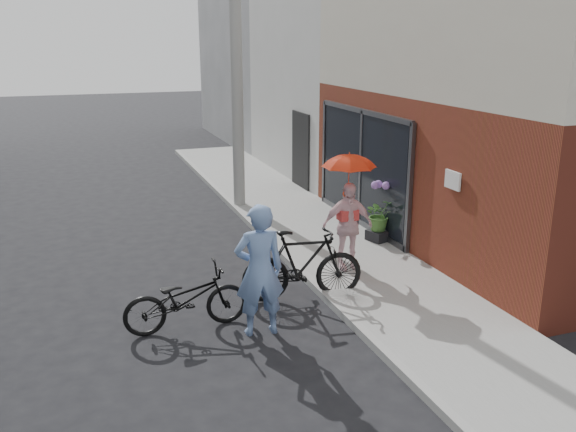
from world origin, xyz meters
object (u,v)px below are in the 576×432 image
planter (379,235)px  kimono_woman (347,226)px  officer (259,270)px  utility_pole (236,63)px  bike_left (186,299)px  bike_right (303,265)px

planter → kimono_woman: bearing=-137.4°
officer → planter: bearing=-136.6°
utility_pole → bike_left: 7.16m
officer → bike_right: (0.99, 0.89, -0.37)m
officer → utility_pole: bearing=-99.1°
officer → bike_left: 1.18m
bike_left → kimono_woman: kimono_woman is taller
kimono_woman → utility_pole: bearing=103.5°
kimono_woman → officer: bearing=-136.3°
bike_left → officer: bearing=-117.1°
kimono_woman → planter: 1.85m
officer → kimono_woman: size_ratio=1.23×
utility_pole → officer: (-1.49, -6.48, -2.54)m
utility_pole → planter: size_ratio=17.53×
utility_pole → kimono_woman: size_ratio=4.49×
officer → kimono_woman: officer is taller
bike_right → kimono_woman: (1.13, 0.75, 0.31)m
officer → kimono_woman: (2.12, 1.64, -0.06)m
officer → bike_right: bearing=-134.3°
kimono_woman → bike_left: bearing=-153.2°
utility_pole → bike_right: utility_pole is taller
utility_pole → officer: size_ratio=3.65×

